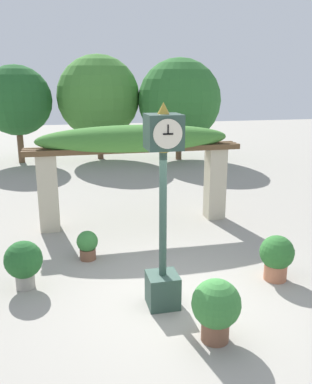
# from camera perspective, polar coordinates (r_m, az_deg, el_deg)

# --- Properties ---
(ground_plane) EXTENTS (60.00, 60.00, 0.00)m
(ground_plane) POSITION_cam_1_polar(r_m,az_deg,el_deg) (7.24, 2.95, -15.07)
(ground_plane) COLOR gray
(pedestal_clock) EXTENTS (0.53, 0.57, 3.36)m
(pedestal_clock) POSITION_cam_1_polar(r_m,az_deg,el_deg) (6.44, 0.98, -2.81)
(pedestal_clock) COLOR #2D473D
(pedestal_clock) RESTS_ON ground
(pergola) EXTENTS (5.47, 1.08, 2.60)m
(pergola) POSITION_cam_1_polar(r_m,az_deg,el_deg) (10.35, -3.00, 6.09)
(pergola) COLOR #BCB299
(pergola) RESTS_ON ground
(potted_plant_near_left) EXTENTS (0.72, 0.72, 0.95)m
(potted_plant_near_left) POSITION_cam_1_polar(r_m,az_deg,el_deg) (6.10, 8.43, -15.68)
(potted_plant_near_left) COLOR brown
(potted_plant_near_left) RESTS_ON ground
(potted_plant_near_right) EXTENTS (0.64, 0.64, 0.88)m
(potted_plant_near_right) POSITION_cam_1_polar(r_m,az_deg,el_deg) (8.05, 16.57, -8.57)
(potted_plant_near_right) COLOR #B26B4C
(potted_plant_near_right) RESTS_ON ground
(potted_plant_far_left) EXTENTS (0.45, 0.45, 0.63)m
(potted_plant_far_left) POSITION_cam_1_polar(r_m,az_deg,el_deg) (8.73, -9.60, -7.24)
(potted_plant_far_left) COLOR brown
(potted_plant_far_left) RESTS_ON ground
(potted_plant_far_right) EXTENTS (0.68, 0.68, 0.90)m
(potted_plant_far_right) POSITION_cam_1_polar(r_m,az_deg,el_deg) (7.79, -18.09, -9.27)
(potted_plant_far_right) COLOR gray
(potted_plant_far_right) RESTS_ON ground
(tree_line) EXTENTS (10.77, 4.84, 4.85)m
(tree_line) POSITION_cam_1_polar(r_m,az_deg,el_deg) (19.30, -5.86, 12.84)
(tree_line) COLOR brown
(tree_line) RESTS_ON ground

